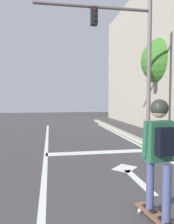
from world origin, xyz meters
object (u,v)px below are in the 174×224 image
object	(u,v)px
skateboard	(157,217)
skater	(160,144)
roadside_tree	(165,61)
traffic_signal_mast	(126,46)

from	to	relation	value
skateboard	skater	bearing A→B (deg)	-81.76
skateboard	roadside_tree	bearing A→B (deg)	60.44
traffic_signal_mast	roadside_tree	size ratio (longest dim) A/B	1.16
skater	roadside_tree	size ratio (longest dim) A/B	0.33
skateboard	skater	xyz separation A→B (m)	(0.00, -0.02, 1.02)
roadside_tree	traffic_signal_mast	bearing A→B (deg)	-141.88
skateboard	traffic_signal_mast	world-z (taller)	traffic_signal_mast
traffic_signal_mast	skater	bearing A→B (deg)	-105.24
skater	traffic_signal_mast	bearing A→B (deg)	74.76
skater	traffic_signal_mast	distance (m)	6.24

